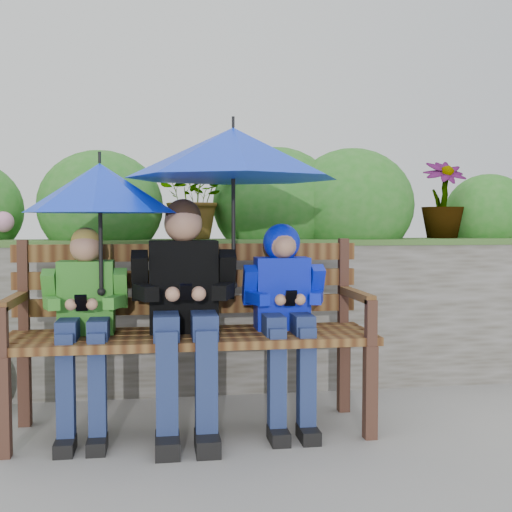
{
  "coord_description": "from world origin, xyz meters",
  "views": [
    {
      "loc": [
        -0.56,
        -3.63,
        1.16
      ],
      "look_at": [
        0.0,
        0.1,
        0.95
      ],
      "focal_mm": 45.0,
      "sensor_mm": 36.0,
      "label": 1
    }
  ],
  "objects": [
    {
      "name": "ground",
      "position": [
        0.0,
        0.0,
        0.0
      ],
      "size": [
        60.0,
        60.0,
        0.0
      ],
      "primitive_type": "plane",
      "color": "gray",
      "rests_on": "ground"
    },
    {
      "name": "garden_backdrop",
      "position": [
        -0.14,
        1.6,
        0.62
      ],
      "size": [
        8.04,
        2.87,
        1.85
      ],
      "color": "#595449",
      "rests_on": "ground"
    },
    {
      "name": "park_bench",
      "position": [
        -0.39,
        -0.07,
        0.6
      ],
      "size": [
        1.99,
        0.58,
        1.05
      ],
      "color": "#44281E",
      "rests_on": "ground"
    },
    {
      "name": "boy_left",
      "position": [
        -0.96,
        -0.16,
        0.65
      ],
      "size": [
        0.44,
        0.51,
        1.12
      ],
      "color": "#35742A",
      "rests_on": "ground"
    },
    {
      "name": "boy_middle",
      "position": [
        -0.43,
        -0.17,
        0.72
      ],
      "size": [
        0.56,
        0.65,
        1.28
      ],
      "color": "black",
      "rests_on": "ground"
    },
    {
      "name": "boy_right",
      "position": [
        0.12,
        -0.15,
        0.7
      ],
      "size": [
        0.45,
        0.55,
        1.14
      ],
      "color": "#0006C1",
      "rests_on": "ground"
    },
    {
      "name": "umbrella_left",
      "position": [
        -0.87,
        -0.17,
        1.33
      ],
      "size": [
        0.8,
        0.8,
        0.76
      ],
      "color": "#0C30D9",
      "rests_on": "ground"
    },
    {
      "name": "umbrella_right",
      "position": [
        -0.16,
        -0.12,
        1.53
      ],
      "size": [
        1.18,
        1.18,
        0.95
      ],
      "color": "#0C30D9",
      "rests_on": "ground"
    }
  ]
}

